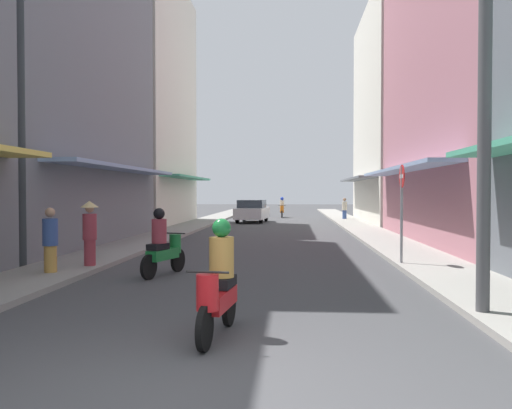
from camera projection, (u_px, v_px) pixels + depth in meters
The scene contains 17 objects.
ground_plane at pixel (273, 230), 26.84m from camera, with size 115.05×115.05×0.00m, color #424244.
sidewalk_left at pixel (185, 228), 27.17m from camera, with size 1.96×60.30×0.12m, color gray.
sidewalk_right at pixel (364, 229), 26.51m from camera, with size 1.96×60.30×0.12m, color #9E9991.
building_left_mid at pixel (28, 30), 18.88m from camera, with size 7.05×11.81×15.70m.
building_left_far at pixel (129, 103), 30.56m from camera, with size 7.05×10.63×14.40m.
building_right_mid at pixel (496, 49), 19.38m from camera, with size 7.05×13.57×14.65m.
building_right_far at pixel (412, 116), 33.08m from camera, with size 7.05×12.32×13.70m.
motorbike_orange at pixel (282, 208), 39.89m from camera, with size 0.55×1.81×1.58m.
motorbike_green at pixel (163, 245), 12.01m from camera, with size 0.74×1.74×1.58m.
motorbike_blue at pixel (263, 209), 43.36m from camera, with size 0.55×1.81×0.96m.
motorbike_red at pixel (218, 284), 6.93m from camera, with size 0.55×1.81×1.58m.
parked_car at pixel (252, 211), 33.44m from camera, with size 2.06×4.22×1.45m.
pedestrian_crossing at pixel (345, 209), 35.61m from camera, with size 0.34×0.34×1.56m.
pedestrian_far at pixel (90, 231), 12.83m from camera, with size 0.44×0.44×1.72m.
pedestrian_midway at pixel (50, 243), 11.77m from camera, with size 0.34×0.34×1.59m.
utility_pole at pixel (485, 113), 7.83m from camera, with size 0.20×1.20×6.12m.
street_sign_no_entry at pixel (402, 201), 13.31m from camera, with size 0.07×0.60×2.65m.
Camera 1 is at (1.02, -4.65, 1.94)m, focal length 36.38 mm.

